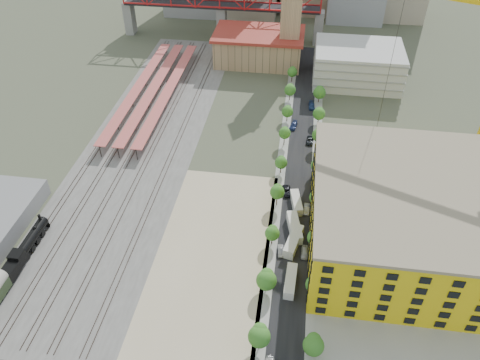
# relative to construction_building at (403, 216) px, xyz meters

# --- Properties ---
(ground) EXTENTS (400.00, 400.00, 0.00)m
(ground) POSITION_rel_construction_building_xyz_m (-42.00, 20.00, -9.41)
(ground) COLOR #474C38
(ground) RESTS_ON ground
(ballast_strip) EXTENTS (36.00, 165.00, 0.06)m
(ballast_strip) POSITION_rel_construction_building_xyz_m (-78.00, 37.50, -9.38)
(ballast_strip) COLOR #605E59
(ballast_strip) RESTS_ON ground
(dirt_lot) EXTENTS (28.00, 67.00, 0.06)m
(dirt_lot) POSITION_rel_construction_building_xyz_m (-46.00, -11.50, -9.38)
(dirt_lot) COLOR tan
(dirt_lot) RESTS_ON ground
(street_asphalt) EXTENTS (12.00, 170.00, 0.06)m
(street_asphalt) POSITION_rel_construction_building_xyz_m (-26.00, 35.00, -9.38)
(street_asphalt) COLOR black
(street_asphalt) RESTS_ON ground
(sidewalk_west) EXTENTS (3.00, 170.00, 0.04)m
(sidewalk_west) POSITION_rel_construction_building_xyz_m (-31.50, 35.00, -9.39)
(sidewalk_west) COLOR gray
(sidewalk_west) RESTS_ON ground
(sidewalk_east) EXTENTS (3.00, 170.00, 0.04)m
(sidewalk_east) POSITION_rel_construction_building_xyz_m (-20.50, 35.00, -9.39)
(sidewalk_east) COLOR gray
(sidewalk_east) RESTS_ON ground
(construction_pad) EXTENTS (50.00, 90.00, 0.06)m
(construction_pad) POSITION_rel_construction_building_xyz_m (3.00, 0.00, -9.38)
(construction_pad) COLOR gray
(construction_pad) RESTS_ON ground
(rail_tracks) EXTENTS (26.56, 160.00, 0.18)m
(rail_tracks) POSITION_rel_construction_building_xyz_m (-79.80, 37.50, -9.26)
(rail_tracks) COLOR #382B23
(rail_tracks) RESTS_ON ground
(platform_canopies) EXTENTS (16.00, 80.00, 4.12)m
(platform_canopies) POSITION_rel_construction_building_xyz_m (-83.00, 65.00, -5.42)
(platform_canopies) COLOR #C64C52
(platform_canopies) RESTS_ON ground
(station_hall) EXTENTS (38.00, 24.00, 13.10)m
(station_hall) POSITION_rel_construction_building_xyz_m (-47.00, 102.00, -2.74)
(station_hall) COLOR tan
(station_hall) RESTS_ON ground
(parking_garage) EXTENTS (34.00, 26.00, 14.00)m
(parking_garage) POSITION_rel_construction_building_xyz_m (-6.00, 90.00, -2.41)
(parking_garage) COLOR silver
(parking_garage) RESTS_ON ground
(construction_building) EXTENTS (44.60, 50.60, 18.80)m
(construction_building) POSITION_rel_construction_building_xyz_m (0.00, 0.00, 0.00)
(construction_building) COLOR yellow
(construction_building) RESTS_ON ground
(street_trees) EXTENTS (15.40, 124.40, 8.00)m
(street_trees) POSITION_rel_construction_building_xyz_m (-26.00, 25.00, -9.41)
(street_trees) COLOR #29671F
(street_trees) RESTS_ON ground
(distant_hills) EXTENTS (647.00, 264.00, 227.00)m
(distant_hills) POSITION_rel_construction_building_xyz_m (3.28, 280.00, -88.95)
(distant_hills) COLOR #4C6B59
(distant_hills) RESTS_ON ground
(locomotive) EXTENTS (3.02, 23.29, 5.82)m
(locomotive) POSITION_rel_construction_building_xyz_m (-92.00, -17.52, -7.24)
(locomotive) COLOR black
(locomotive) RESTS_ON ground
(site_trailer_a) EXTENTS (2.84, 9.36, 2.53)m
(site_trailer_a) POSITION_rel_construction_building_xyz_m (-26.00, -17.40, -8.14)
(site_trailer_a) COLOR silver
(site_trailer_a) RESTS_ON ground
(site_trailer_b) EXTENTS (4.97, 10.66, 2.82)m
(site_trailer_b) POSITION_rel_construction_building_xyz_m (-26.00, -4.72, -8.00)
(site_trailer_b) COLOR silver
(site_trailer_b) RESTS_ON ground
(site_trailer_c) EXTENTS (4.88, 10.63, 2.81)m
(site_trailer_c) POSITION_rel_construction_building_xyz_m (-26.00, 0.28, -8.00)
(site_trailer_c) COLOR silver
(site_trailer_c) RESTS_ON ground
(site_trailer_d) EXTENTS (4.08, 9.25, 2.45)m
(site_trailer_d) POSITION_rel_construction_building_xyz_m (-26.00, 10.51, -8.18)
(site_trailer_d) COLOR silver
(site_trailer_d) RESTS_ON ground
(car_1) EXTENTS (1.83, 4.09, 1.30)m
(car_1) POSITION_rel_construction_building_xyz_m (-29.00, -7.72, -8.76)
(car_1) COLOR #959599
(car_1) RESTS_ON ground
(car_2) EXTENTS (3.18, 5.45, 1.42)m
(car_2) POSITION_rel_construction_building_xyz_m (-29.00, 15.61, -8.70)
(car_2) COLOR black
(car_2) RESTS_ON ground
(car_3) EXTENTS (2.95, 5.56, 1.53)m
(car_3) POSITION_rel_construction_building_xyz_m (-29.00, 51.00, -8.64)
(car_3) COLOR navy
(car_3) RESTS_ON ground
(car_4) EXTENTS (1.84, 4.51, 1.53)m
(car_4) POSITION_rel_construction_building_xyz_m (-23.00, -7.46, -8.64)
(car_4) COLOR #BABABA
(car_4) RESTS_ON ground
(car_5) EXTENTS (1.65, 4.43, 1.45)m
(car_5) POSITION_rel_construction_building_xyz_m (-23.00, 8.69, -8.69)
(car_5) COLOR #9E9FA4
(car_5) RESTS_ON ground
(car_6) EXTENTS (2.77, 5.25, 1.41)m
(car_6) POSITION_rel_construction_building_xyz_m (-23.00, 42.67, -8.71)
(car_6) COLOR black
(car_6) RESTS_ON ground
(car_7) EXTENTS (2.53, 5.57, 1.58)m
(car_7) POSITION_rel_construction_building_xyz_m (-23.00, 65.62, -8.62)
(car_7) COLOR navy
(car_7) RESTS_ON ground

